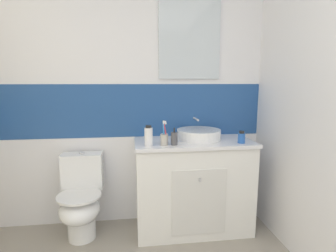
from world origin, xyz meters
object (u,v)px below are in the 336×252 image
object	(u,v)px
toilet	(81,199)
soap_dispenser	(174,138)
sink_basin	(199,134)
lotion_bottle_short	(241,138)
toothbrush_cup	(164,139)
mouthwash_bottle	(149,136)

from	to	relation	value
toilet	soap_dispenser	size ratio (longest dim) A/B	5.03
sink_basin	toilet	bearing A→B (deg)	-177.53
soap_dispenser	lotion_bottle_short	world-z (taller)	soap_dispenser
sink_basin	toilet	xyz separation A→B (m)	(-1.06, -0.05, -0.55)
toothbrush_cup	sink_basin	bearing A→B (deg)	28.77
sink_basin	lotion_bottle_short	distance (m)	0.38
toilet	lotion_bottle_short	size ratio (longest dim) A/B	7.04
toilet	toothbrush_cup	bearing A→B (deg)	-11.01
toothbrush_cup	mouthwash_bottle	world-z (taller)	toothbrush_cup
toothbrush_cup	soap_dispenser	bearing A→B (deg)	-2.24
toothbrush_cup	mouthwash_bottle	bearing A→B (deg)	-175.60
soap_dispenser	mouthwash_bottle	bearing A→B (deg)	-178.18
sink_basin	mouthwash_bottle	xyz separation A→B (m)	(-0.47, -0.20, 0.03)
soap_dispenser	toothbrush_cup	bearing A→B (deg)	177.76
toothbrush_cup	lotion_bottle_short	xyz separation A→B (m)	(0.67, -0.01, -0.01)
sink_basin	lotion_bottle_short	xyz separation A→B (m)	(0.33, -0.20, -0.00)
sink_basin	mouthwash_bottle	size ratio (longest dim) A/B	2.58
toilet	toothbrush_cup	size ratio (longest dim) A/B	3.54
sink_basin	toothbrush_cup	bearing A→B (deg)	-151.23
toothbrush_cup	soap_dispenser	distance (m)	0.08
toothbrush_cup	soap_dispenser	world-z (taller)	toothbrush_cup
toothbrush_cup	lotion_bottle_short	size ratio (longest dim) A/B	1.99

